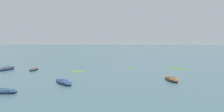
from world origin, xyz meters
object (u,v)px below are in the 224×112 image
at_px(rowboat_1, 64,82).
at_px(rowboat_5, 34,69).
at_px(rowboat_4, 171,79).
at_px(rowboat_3, 7,68).

xyz_separation_m(rowboat_1, rowboat_5, (-7.05, 11.49, -0.01)).
relative_size(rowboat_4, rowboat_5, 1.00).
bearing_deg(rowboat_5, rowboat_1, -58.49).
bearing_deg(rowboat_1, rowboat_3, 133.60).
bearing_deg(rowboat_1, rowboat_5, 121.51).
relative_size(rowboat_3, rowboat_4, 1.11).
distance_m(rowboat_1, rowboat_3, 16.34).
height_order(rowboat_3, rowboat_4, rowboat_3).
height_order(rowboat_1, rowboat_4, rowboat_4).
bearing_deg(rowboat_5, rowboat_3, 175.46).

